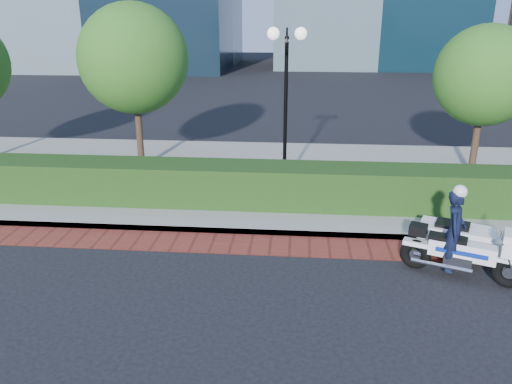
# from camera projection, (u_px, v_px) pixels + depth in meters

# --- Properties ---
(ground) EXTENTS (120.00, 120.00, 0.00)m
(ground) POSITION_uv_depth(u_px,v_px,m) (221.00, 279.00, 9.30)
(ground) COLOR black
(ground) RESTS_ON ground
(brick_strip) EXTENTS (60.00, 1.00, 0.01)m
(brick_strip) POSITION_uv_depth(u_px,v_px,m) (232.00, 244.00, 10.71)
(brick_strip) COLOR maroon
(brick_strip) RESTS_ON ground
(sidewalk) EXTENTS (60.00, 8.00, 0.15)m
(sidewalk) POSITION_uv_depth(u_px,v_px,m) (251.00, 177.00, 14.91)
(sidewalk) COLOR gray
(sidewalk) RESTS_ON ground
(hedge_main) EXTENTS (18.00, 1.20, 1.00)m
(hedge_main) POSITION_uv_depth(u_px,v_px,m) (242.00, 184.00, 12.47)
(hedge_main) COLOR black
(hedge_main) RESTS_ON sidewalk
(lamppost) EXTENTS (1.02, 0.70, 4.21)m
(lamppost) POSITION_uv_depth(u_px,v_px,m) (286.00, 83.00, 13.11)
(lamppost) COLOR black
(lamppost) RESTS_ON sidewalk
(tree_b) EXTENTS (3.20, 3.20, 4.89)m
(tree_b) POSITION_uv_depth(u_px,v_px,m) (134.00, 59.00, 14.54)
(tree_b) COLOR #332319
(tree_b) RESTS_ON sidewalk
(tree_c) EXTENTS (2.80, 2.80, 4.30)m
(tree_c) POSITION_uv_depth(u_px,v_px,m) (485.00, 76.00, 13.86)
(tree_c) COLOR #332319
(tree_c) RESTS_ON sidewalk
(police_motorcycle) EXTENTS (2.13, 1.96, 1.80)m
(police_motorcycle) POSITION_uv_depth(u_px,v_px,m) (459.00, 240.00, 9.45)
(police_motorcycle) COLOR black
(police_motorcycle) RESTS_ON ground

